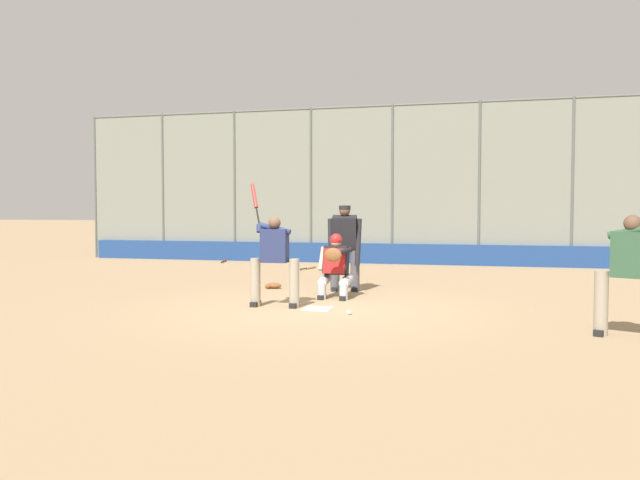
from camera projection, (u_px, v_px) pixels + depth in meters
name	position (u px, v px, depth m)	size (l,w,h in m)	color
ground_plane	(318.00, 309.00, 9.90)	(160.00, 160.00, 0.00)	#9E7F5B
home_plate_marker	(318.00, 309.00, 9.90)	(0.43, 0.43, 0.01)	white
backstop_fence	(392.00, 181.00, 18.28)	(19.88, 0.08, 4.66)	#515651
padding_wall	(392.00, 254.00, 18.28)	(19.41, 0.18, 0.59)	navy
bleachers_beyond	(518.00, 248.00, 19.55)	(13.86, 1.95, 1.16)	slate
batter_at_plate	(274.00, 258.00, 10.09)	(0.98, 0.59, 2.02)	gray
catcher_behind_plate	(335.00, 265.00, 11.06)	(0.61, 0.71, 1.15)	#B7B7BC
umpire_home	(345.00, 245.00, 12.02)	(0.68, 0.45, 1.67)	#4C4C51
batter_on_deck	(632.00, 272.00, 7.56)	(0.83, 0.92, 2.10)	gray
spare_bat_near_backstop	(224.00, 261.00, 18.96)	(0.25, 0.82, 0.07)	black
spare_bat_by_padding	(310.00, 268.00, 16.70)	(0.25, 0.81, 0.07)	black
fielding_glove_on_dirt	(273.00, 286.00, 12.50)	(0.32, 0.24, 0.12)	brown
baseball_loose	(349.00, 312.00, 9.36)	(0.07, 0.07, 0.07)	white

